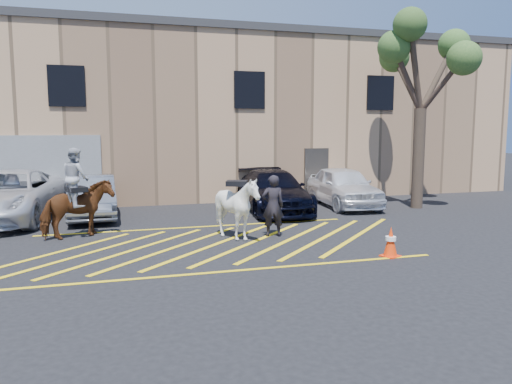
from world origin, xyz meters
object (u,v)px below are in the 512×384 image
object	(u,v)px
handler	(273,206)
car_white_pickup	(7,196)
saddled_white	(237,208)
car_blue_suv	(273,191)
tree	(422,57)
car_silver_sedan	(92,197)
car_white_suv	(343,186)
traffic_cone	(391,242)
mounted_bay	(77,202)

from	to	relation	value
handler	car_white_pickup	bearing A→B (deg)	-23.38
saddled_white	car_blue_suv	bearing A→B (deg)	59.97
car_blue_suv	tree	xyz separation A→B (m)	(5.55, -0.84, 4.94)
handler	car_silver_sedan	bearing A→B (deg)	-34.81
car_white_suv	saddled_white	size ratio (longest dim) A/B	2.29
car_blue_suv	traffic_cone	xyz separation A→B (m)	(0.61, -7.09, -0.38)
car_white_pickup	mounted_bay	distance (m)	4.08
car_silver_sedan	traffic_cone	world-z (taller)	car_silver_sedan
car_white_pickup	mounted_bay	xyz separation A→B (m)	(2.37, -3.32, 0.18)
mounted_bay	car_blue_suv	bearing A→B (deg)	22.65
car_white_pickup	car_white_suv	distance (m)	12.09
car_white_suv	handler	bearing A→B (deg)	-130.27
car_white_suv	mounted_bay	distance (m)	10.21
handler	tree	world-z (taller)	tree
car_silver_sedan	car_white_suv	bearing A→B (deg)	-2.69
car_blue_suv	saddled_white	world-z (taller)	saddled_white
car_blue_suv	saddled_white	distance (m)	4.90
car_white_pickup	mounted_bay	size ratio (longest dim) A/B	2.39
car_blue_suv	mounted_bay	bearing A→B (deg)	-152.81
car_blue_suv	traffic_cone	bearing A→B (deg)	-80.54
car_white_pickup	saddled_white	bearing A→B (deg)	-28.28
car_white_suv	tree	size ratio (longest dim) A/B	0.63
car_white_pickup	car_silver_sedan	distance (m)	2.65
car_white_suv	traffic_cone	xyz separation A→B (m)	(-2.42, -7.44, -0.42)
mounted_bay	car_white_suv	bearing A→B (deg)	17.90
car_blue_suv	tree	distance (m)	7.48
car_silver_sedan	car_white_suv	size ratio (longest dim) A/B	0.95
car_white_pickup	handler	xyz separation A→B (m)	(7.68, -4.67, 0.03)
saddled_white	traffic_cone	distance (m)	4.22
saddled_white	handler	bearing A→B (deg)	5.42
car_blue_suv	tree	world-z (taller)	tree
handler	mounted_bay	bearing A→B (deg)	-6.33
car_white_pickup	car_blue_suv	world-z (taller)	car_white_pickup
car_white_suv	tree	xyz separation A→B (m)	(2.53, -1.19, 4.91)
car_white_suv	mounted_bay	size ratio (longest dim) A/B	1.81
mounted_bay	tree	distance (m)	13.25
mounted_bay	car_silver_sedan	bearing A→B (deg)	85.10
car_white_pickup	mounted_bay	bearing A→B (deg)	-46.94
saddled_white	tree	bearing A→B (deg)	23.02
car_white_pickup	handler	world-z (taller)	handler
car_white_pickup	car_blue_suv	bearing A→B (deg)	4.22
saddled_white	tree	world-z (taller)	tree
handler	tree	size ratio (longest dim) A/B	0.24
car_white_pickup	traffic_cone	distance (m)	12.32
mounted_bay	saddled_white	bearing A→B (deg)	-18.91
tree	saddled_white	bearing A→B (deg)	-156.98
car_blue_suv	car_white_suv	size ratio (longest dim) A/B	1.12
car_white_pickup	car_silver_sedan	bearing A→B (deg)	7.03
car_silver_sedan	handler	distance (m)	6.85
car_blue_suv	mounted_bay	world-z (taller)	mounted_bay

